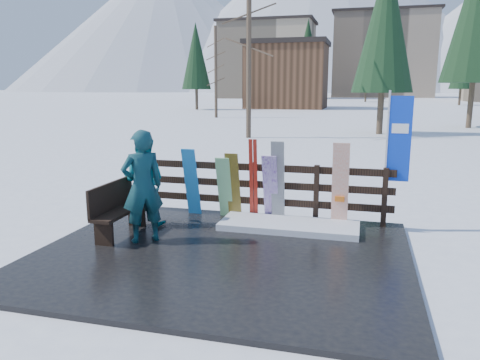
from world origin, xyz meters
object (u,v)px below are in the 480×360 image
(rental_flag, at_px, (396,144))
(person_front, at_px, (142,186))
(snowboard_2, at_px, (233,186))
(snowboard_5, at_px, (340,185))
(snowboard_4, at_px, (278,182))
(person_back, at_px, (144,181))
(bench, at_px, (117,207))
(snowboard_0, at_px, (191,182))
(snowboard_3, at_px, (270,188))
(snowboard_1, at_px, (225,188))

(rental_flag, bearing_deg, person_front, -154.32)
(snowboard_2, relative_size, snowboard_5, 0.85)
(snowboard_4, bearing_deg, person_back, -161.70)
(bench, height_order, person_back, person_back)
(bench, height_order, snowboard_0, snowboard_0)
(snowboard_3, xyz_separation_m, person_front, (-1.89, -1.76, 0.30))
(rental_flag, height_order, person_back, rental_flag)
(snowboard_4, distance_m, person_front, 2.70)
(snowboard_3, bearing_deg, snowboard_2, -180.00)
(bench, distance_m, snowboard_2, 2.35)
(snowboard_2, bearing_deg, snowboard_4, 0.00)
(snowboard_5, bearing_deg, bench, -158.12)
(snowboard_3, relative_size, snowboard_5, 0.86)
(bench, xyz_separation_m, snowboard_1, (1.57, 1.56, 0.13))
(bench, bearing_deg, snowboard_3, 31.67)
(snowboard_5, bearing_deg, snowboard_1, 180.00)
(snowboard_0, distance_m, snowboard_4, 1.82)
(snowboard_0, height_order, snowboard_2, snowboard_0)
(snowboard_2, relative_size, person_front, 0.72)
(snowboard_1, distance_m, snowboard_3, 0.95)
(rental_flag, relative_size, person_back, 1.50)
(snowboard_2, xyz_separation_m, person_front, (-1.12, -1.76, 0.29))
(person_front, bearing_deg, person_back, -105.44)
(rental_flag, bearing_deg, bench, -159.40)
(rental_flag, relative_size, person_front, 1.33)
(rental_flag, bearing_deg, snowboard_3, -173.41)
(snowboard_1, bearing_deg, snowboard_2, -0.00)
(snowboard_2, distance_m, snowboard_4, 0.92)
(bench, height_order, rental_flag, rental_flag)
(snowboard_5, bearing_deg, rental_flag, 15.34)
(rental_flag, xyz_separation_m, person_front, (-4.23, -2.03, -0.63))
(snowboard_3, relative_size, rental_flag, 0.55)
(snowboard_0, xyz_separation_m, snowboard_4, (1.82, 0.00, 0.10))
(snowboard_3, height_order, person_front, person_front)
(person_back, bearing_deg, person_front, 112.97)
(person_front, bearing_deg, snowboard_1, -158.85)
(bench, distance_m, snowboard_3, 2.97)
(snowboard_0, relative_size, snowboard_4, 0.90)
(person_front, bearing_deg, snowboard_0, -138.02)
(bench, xyz_separation_m, snowboard_0, (0.85, 1.56, 0.20))
(person_front, bearing_deg, bench, -59.03)
(snowboard_3, height_order, snowboard_5, snowboard_5)
(snowboard_4, bearing_deg, snowboard_0, -180.00)
(snowboard_2, relative_size, person_back, 0.82)
(person_front, bearing_deg, snowboard_2, -163.32)
(snowboard_1, distance_m, person_back, 1.63)
(snowboard_4, height_order, person_back, person_back)
(snowboard_3, height_order, snowboard_4, snowboard_4)
(snowboard_0, bearing_deg, snowboard_1, 0.00)
(snowboard_4, xyz_separation_m, person_front, (-2.04, -1.76, 0.16))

